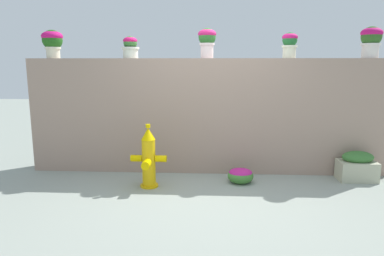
# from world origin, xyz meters

# --- Properties ---
(ground_plane) EXTENTS (24.00, 24.00, 0.00)m
(ground_plane) POSITION_xyz_m (0.00, 0.00, 0.00)
(ground_plane) COLOR gray
(stone_wall) EXTENTS (5.58, 0.37, 1.78)m
(stone_wall) POSITION_xyz_m (0.00, 1.03, 0.89)
(stone_wall) COLOR gray
(stone_wall) RESTS_ON ground
(potted_plant_0) EXTENTS (0.32, 0.32, 0.44)m
(potted_plant_0) POSITION_xyz_m (-2.42, 1.01, 2.05)
(potted_plant_0) COLOR beige
(potted_plant_0) RESTS_ON stone_wall
(potted_plant_1) EXTENTS (0.27, 0.27, 0.33)m
(potted_plant_1) POSITION_xyz_m (-1.20, 1.00, 1.96)
(potted_plant_1) COLOR silver
(potted_plant_1) RESTS_ON stone_wall
(potted_plant_2) EXTENTS (0.28, 0.28, 0.45)m
(potted_plant_2) POSITION_xyz_m (-0.02, 1.03, 2.06)
(potted_plant_2) COLOR silver
(potted_plant_2) RESTS_ON stone_wall
(potted_plant_3) EXTENTS (0.23, 0.23, 0.38)m
(potted_plant_3) POSITION_xyz_m (1.22, 1.04, 2.01)
(potted_plant_3) COLOR beige
(potted_plant_3) RESTS_ON stone_wall
(potted_plant_4) EXTENTS (0.31, 0.31, 0.46)m
(potted_plant_4) POSITION_xyz_m (2.40, 1.01, 2.06)
(potted_plant_4) COLOR silver
(potted_plant_4) RESTS_ON stone_wall
(fire_hydrant) EXTENTS (0.50, 0.39, 0.89)m
(fire_hydrant) POSITION_xyz_m (-0.81, 0.20, 0.40)
(fire_hydrant) COLOR #E1AF0D
(fire_hydrant) RESTS_ON ground
(flower_bush_left) EXTENTS (0.37, 0.34, 0.22)m
(flower_bush_left) POSITION_xyz_m (0.48, 0.44, 0.11)
(flower_bush_left) COLOR #417C33
(flower_bush_left) RESTS_ON ground
(planter_box) EXTENTS (0.53, 0.34, 0.44)m
(planter_box) POSITION_xyz_m (2.20, 0.64, 0.21)
(planter_box) COLOR #ADAD91
(planter_box) RESTS_ON ground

